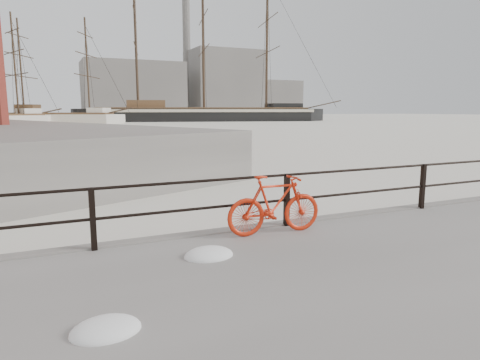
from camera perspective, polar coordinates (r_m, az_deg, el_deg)
name	(u,v)px	position (r m, az deg, el deg)	size (l,w,h in m)	color
ground	(415,222)	(10.63, 22.27, -5.18)	(400.00, 400.00, 0.00)	white
guardrail	(423,186)	(10.36, 23.16, -0.79)	(28.00, 0.10, 1.00)	black
bicycle	(275,204)	(7.59, 4.64, -3.26)	(1.77, 0.26, 1.07)	red
barque_black	(204,121)	(96.32, -4.78, 7.82)	(62.59, 20.48, 35.24)	black
schooner_mid	(58,123)	(87.48, -23.13, 6.96)	(27.38, 11.58, 19.83)	silver
industrial_west	(133,90)	(149.71, -14.04, 11.57)	(32.00, 18.00, 18.00)	gray
industrial_mid	(225,84)	(164.65, -2.06, 12.66)	(26.00, 20.00, 24.00)	gray
industrial_east	(272,99)	(178.87, 4.28, 10.77)	(20.00, 16.00, 14.00)	gray
smokestack	(187,56)	(165.79, -7.10, 16.04)	(2.80, 2.80, 44.00)	gray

